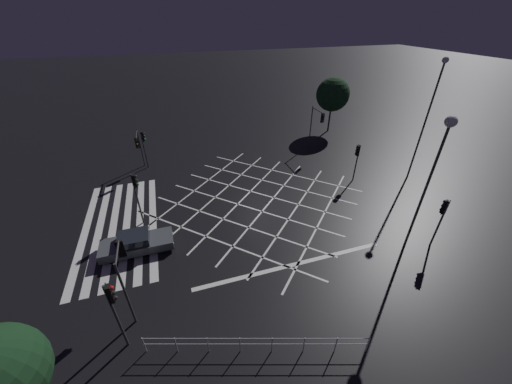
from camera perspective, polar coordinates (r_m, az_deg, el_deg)
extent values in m
plane|color=black|center=(22.98, 0.00, -1.77)|extent=(200.00, 200.00, 0.00)
cube|color=silver|center=(22.35, -19.94, -5.17)|extent=(12.08, 0.50, 0.01)
cube|color=silver|center=(22.45, -22.20, -5.53)|extent=(12.08, 0.50, 0.01)
cube|color=silver|center=(22.59, -24.45, -5.87)|extent=(12.08, 0.50, 0.01)
cube|color=silver|center=(22.77, -26.67, -6.20)|extent=(12.08, 0.50, 0.01)
cube|color=silver|center=(22.98, -28.85, -6.51)|extent=(12.08, 0.50, 0.01)
cube|color=silver|center=(23.22, -31.00, -6.81)|extent=(12.08, 0.50, 0.01)
cube|color=silver|center=(19.38, -7.39, -9.73)|extent=(10.54, 10.54, 0.01)
cube|color=silver|center=(25.50, -10.79, 1.38)|extent=(10.54, 10.54, 0.01)
cube|color=silver|center=(20.73, -4.10, -6.23)|extent=(10.54, 10.54, 0.01)
cube|color=silver|center=(24.38, -6.75, 0.20)|extent=(10.54, 10.54, 0.01)
cube|color=silver|center=(22.20, -1.27, -3.15)|extent=(10.54, 10.54, 0.01)
cube|color=silver|center=(23.41, -2.34, -1.09)|extent=(10.54, 10.54, 0.01)
cube|color=silver|center=(23.78, 1.18, -0.47)|extent=(10.54, 10.54, 0.01)
cube|color=silver|center=(22.60, 2.42, -2.47)|extent=(10.54, 10.54, 0.01)
cube|color=silver|center=(25.44, 3.32, 1.88)|extent=(10.54, 10.54, 0.01)
cube|color=silver|center=(21.97, 7.51, -3.92)|extent=(10.54, 10.54, 0.01)
cube|color=silver|center=(27.17, 5.20, 3.93)|extent=(10.54, 10.54, 0.01)
cube|color=silver|center=(21.53, 12.87, -5.41)|extent=(10.54, 10.54, 0.01)
cube|color=silver|center=(17.87, 7.30, -14.26)|extent=(0.30, 12.08, 0.01)
cylinder|color=#2D2D30|center=(21.19, -22.59, -1.44)|extent=(0.11, 0.11, 3.98)
cube|color=black|center=(20.44, -23.09, 2.08)|extent=(0.28, 0.16, 0.90)
sphere|color=black|center=(20.29, -22.96, 2.87)|extent=(0.18, 0.18, 0.18)
sphere|color=black|center=(20.42, -22.78, 2.14)|extent=(0.18, 0.18, 0.18)
sphere|color=green|center=(20.56, -22.61, 1.42)|extent=(0.18, 0.18, 0.18)
cube|color=black|center=(20.45, -23.33, 2.04)|extent=(0.36, 0.02, 0.98)
cylinder|color=#2D2D30|center=(26.45, 19.40, 5.46)|extent=(0.11, 0.11, 3.43)
cube|color=black|center=(25.88, 19.64, 7.82)|extent=(0.28, 0.16, 0.90)
sphere|color=red|center=(25.70, 19.56, 8.40)|extent=(0.18, 0.18, 0.18)
sphere|color=black|center=(25.81, 19.44, 7.79)|extent=(0.18, 0.18, 0.18)
sphere|color=black|center=(25.93, 19.32, 7.19)|extent=(0.18, 0.18, 0.18)
cube|color=black|center=(25.93, 19.80, 7.83)|extent=(0.36, 0.02, 0.98)
cylinder|color=#2D2D30|center=(21.15, 32.77, -5.43)|extent=(0.11, 0.11, 3.49)
cube|color=black|center=(20.58, 33.52, -2.46)|extent=(0.16, 0.28, 0.90)
sphere|color=red|center=(20.49, 33.55, -1.60)|extent=(0.18, 0.18, 0.18)
sphere|color=black|center=(20.63, 33.30, -2.30)|extent=(0.18, 0.18, 0.18)
sphere|color=black|center=(20.78, 33.06, -2.98)|extent=(0.18, 0.18, 0.18)
cube|color=black|center=(20.54, 33.70, -2.60)|extent=(0.02, 0.36, 0.98)
cylinder|color=#2D2D30|center=(14.39, -26.06, -21.67)|extent=(0.11, 0.11, 4.03)
cube|color=black|center=(13.24, -27.10, -17.65)|extent=(0.28, 0.16, 0.90)
sphere|color=red|center=(13.00, -26.94, -16.73)|extent=(0.18, 0.18, 0.18)
sphere|color=black|center=(13.21, -26.61, -17.60)|extent=(0.18, 0.18, 0.18)
sphere|color=black|center=(13.43, -26.28, -18.44)|extent=(0.18, 0.18, 0.18)
cube|color=black|center=(13.26, -27.49, -17.68)|extent=(0.36, 0.02, 0.98)
cylinder|color=#2D2D30|center=(29.65, -22.03, 8.21)|extent=(0.11, 0.11, 3.78)
cylinder|color=#2D2D30|center=(28.07, -22.80, 10.61)|extent=(2.08, 0.09, 0.09)
cube|color=black|center=(27.25, -22.67, 8.98)|extent=(0.16, 0.28, 0.90)
sphere|color=black|center=(27.04, -22.81, 9.47)|extent=(0.18, 0.18, 0.18)
sphere|color=orange|center=(27.15, -22.68, 8.89)|extent=(0.18, 0.18, 0.18)
sphere|color=black|center=(27.26, -22.54, 8.32)|extent=(0.18, 0.18, 0.18)
cube|color=black|center=(27.33, -22.66, 9.05)|extent=(0.02, 0.36, 0.98)
cylinder|color=#2D2D30|center=(32.49, 10.89, 12.72)|extent=(0.11, 0.11, 4.49)
cylinder|color=#2D2D30|center=(30.92, 12.28, 15.65)|extent=(2.25, 0.09, 0.09)
cube|color=black|center=(30.12, 13.21, 14.19)|extent=(0.16, 0.28, 0.90)
sphere|color=black|center=(29.94, 13.39, 14.67)|extent=(0.18, 0.18, 0.18)
sphere|color=black|center=(30.03, 13.32, 14.12)|extent=(0.18, 0.18, 0.18)
sphere|color=green|center=(30.12, 13.24, 13.58)|extent=(0.18, 0.18, 0.18)
cube|color=black|center=(30.19, 13.13, 14.25)|extent=(0.02, 0.36, 0.98)
cylinder|color=#2D2D30|center=(15.04, -24.55, -18.21)|extent=(0.11, 0.11, 4.01)
cylinder|color=#2D2D30|center=(14.34, -26.05, -10.94)|extent=(1.63, 0.09, 0.09)
cube|color=black|center=(15.23, -25.40, -10.15)|extent=(0.16, 0.28, 0.90)
sphere|color=red|center=(15.13, -25.63, -9.02)|extent=(0.18, 0.18, 0.18)
sphere|color=black|center=(15.32, -25.37, -9.87)|extent=(0.18, 0.18, 0.18)
sphere|color=black|center=(15.51, -25.11, -10.70)|extent=(0.18, 0.18, 0.18)
cube|color=black|center=(15.16, -25.42, -10.37)|extent=(0.02, 0.36, 0.98)
cylinder|color=#2D2D30|center=(29.18, -21.40, 7.84)|extent=(0.11, 0.11, 3.67)
cube|color=black|center=(28.69, -21.66, 10.29)|extent=(0.28, 0.16, 0.90)
sphere|color=black|center=(28.58, -21.56, 10.89)|extent=(0.18, 0.18, 0.18)
sphere|color=black|center=(28.68, -21.44, 10.33)|extent=(0.18, 0.18, 0.18)
sphere|color=green|center=(28.78, -21.32, 9.78)|extent=(0.18, 0.18, 0.18)
cube|color=black|center=(28.69, -21.84, 10.26)|extent=(0.36, 0.02, 0.98)
cylinder|color=#2D2D30|center=(19.22, 30.61, -0.06)|extent=(0.14, 0.14, 8.08)
sphere|color=white|center=(17.66, 34.44, 11.55)|extent=(0.59, 0.59, 0.59)
cylinder|color=#2D2D30|center=(28.02, 30.55, 11.34)|extent=(0.14, 0.14, 9.74)
sphere|color=white|center=(27.01, 33.67, 21.12)|extent=(0.46, 0.46, 0.46)
cylinder|color=#38281C|center=(37.80, 14.45, 13.94)|extent=(0.20, 0.20, 3.04)
sphere|color=#143319|center=(37.01, 15.11, 18.31)|extent=(3.92, 3.92, 3.92)
cube|color=#474C51|center=(19.80, -22.67, -9.65)|extent=(1.71, 4.39, 0.56)
cube|color=black|center=(19.49, -23.31, -8.52)|extent=(1.50, 1.84, 0.50)
sphere|color=white|center=(20.03, -16.53, -7.87)|extent=(0.16, 0.16, 0.16)
sphere|color=white|center=(19.22, -16.32, -9.85)|extent=(0.16, 0.16, 0.16)
cylinder|color=black|center=(20.30, -18.72, -8.06)|extent=(0.20, 0.63, 0.63)
cylinder|color=black|center=(19.18, -18.59, -10.82)|extent=(0.20, 0.63, 0.63)
cylinder|color=black|center=(20.71, -26.25, -9.15)|extent=(0.20, 0.63, 0.63)
cylinder|color=black|center=(19.61, -26.60, -11.91)|extent=(0.20, 0.63, 0.63)
cylinder|color=#B7B7BC|center=(15.07, -21.46, -26.56)|extent=(0.05, 0.05, 1.05)
cylinder|color=#B7B7BC|center=(14.67, -15.68, -27.34)|extent=(0.05, 0.05, 1.05)
cylinder|color=#B7B7BC|center=(14.40, -9.56, -27.91)|extent=(0.05, 0.05, 1.05)
cylinder|color=#B7B7BC|center=(14.26, -3.21, -28.20)|extent=(0.05, 0.05, 1.05)
cylinder|color=#B7B7BC|center=(14.26, 3.21, -28.20)|extent=(0.05, 0.05, 1.05)
cylinder|color=#B7B7BC|center=(14.40, 9.56, -27.91)|extent=(0.05, 0.05, 1.05)
cylinder|color=#B7B7BC|center=(14.67, 15.68, -27.34)|extent=(0.05, 0.05, 1.05)
cylinder|color=#B7B7BC|center=(15.07, 21.46, -26.56)|extent=(0.05, 0.05, 1.05)
cylinder|color=#B7B7BC|center=(13.82, 0.00, -27.26)|extent=(3.04, 9.41, 0.04)
cylinder|color=#B7B7BC|center=(14.20, 0.00, -28.14)|extent=(3.04, 9.41, 0.04)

